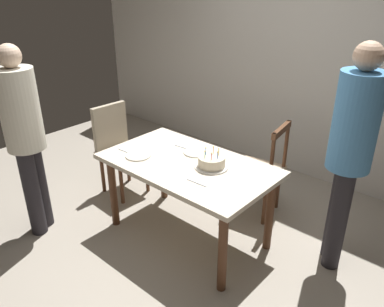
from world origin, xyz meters
name	(u,v)px	position (x,y,z in m)	size (l,w,h in m)	color
ground	(188,235)	(0.00, 0.00, 0.00)	(6.40, 6.40, 0.00)	#9E9384
back_wall	(299,61)	(0.00, 1.85, 1.30)	(6.40, 0.10, 2.60)	beige
dining_table	(188,173)	(0.00, 0.00, 0.64)	(1.47, 0.85, 0.74)	beige
birthday_cake	(212,162)	(0.20, 0.07, 0.79)	(0.28, 0.28, 0.16)	silver
plate_near_celebrant	(138,156)	(-0.40, -0.19, 0.75)	(0.22, 0.22, 0.01)	silver
plate_far_side	(196,152)	(-0.07, 0.19, 0.75)	(0.22, 0.22, 0.01)	silver
fork_near_celebrant	(125,151)	(-0.56, -0.20, 0.75)	(0.18, 0.02, 0.01)	silver
fork_far_side	(183,147)	(-0.23, 0.20, 0.75)	(0.18, 0.02, 0.01)	silver
fork_near_guest	(197,182)	(0.28, -0.21, 0.75)	(0.18, 0.02, 0.01)	silver
chair_spindle_back	(260,171)	(0.26, 0.75, 0.46)	(0.50, 0.50, 0.95)	tan
chair_upholstered	(118,145)	(-1.12, 0.13, 0.53)	(0.47, 0.46, 0.95)	tan
person_celebrant	(24,132)	(-1.11, -0.82, 0.97)	(0.32, 0.32, 1.70)	#262328
person_guest	(351,148)	(1.12, 0.54, 1.03)	(0.32, 0.32, 1.79)	#262328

